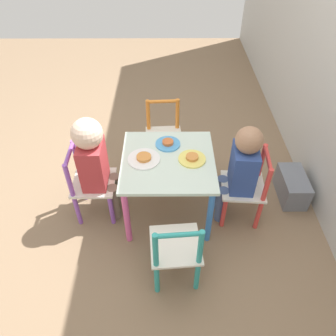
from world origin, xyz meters
The scene contains 12 objects.
ground_plane centered at (0.00, 0.00, 0.00)m, with size 6.00×6.00×0.00m, color #7F664C.
kids_table centered at (0.00, 0.00, 0.38)m, with size 0.55×0.55×0.45m.
chair_red centered at (0.04, 0.48, 0.25)m, with size 0.28×0.28×0.51m.
chair_purple centered at (0.00, -0.48, 0.25)m, with size 0.26×0.26×0.51m.
chair_orange centered at (-0.48, -0.03, 0.25)m, with size 0.28×0.28×0.51m.
chair_teal centered at (0.48, 0.04, 0.25)m, with size 0.28×0.28×0.51m.
child_back centered at (0.03, 0.42, 0.41)m, with size 0.21×0.22×0.69m.
child_front centered at (0.00, -0.43, 0.44)m, with size 0.20×0.22×0.72m.
plate_back centered at (0.00, 0.14, 0.45)m, with size 0.16×0.16×0.03m.
plate_front centered at (0.00, -0.14, 0.45)m, with size 0.19×0.19×0.03m.
plate_left centered at (-0.14, 0.00, 0.45)m, with size 0.15×0.15×0.03m.
storage_bin centered at (-0.12, 0.85, 0.09)m, with size 0.30×0.16×0.18m.
Camera 1 is at (1.44, -0.01, 1.70)m, focal length 35.00 mm.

